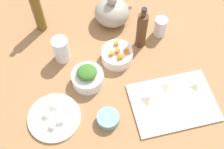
% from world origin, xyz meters
% --- Properties ---
extents(tabletop, '(1.90, 1.90, 0.03)m').
position_xyz_m(tabletop, '(0.00, 0.00, 0.01)').
color(tabletop, '#976C44').
rests_on(tabletop, ground).
extents(cutting_board, '(0.36, 0.27, 0.01)m').
position_xyz_m(cutting_board, '(0.23, -0.15, 0.03)').
color(cutting_board, silver).
rests_on(cutting_board, tabletop).
extents(plate_tofu, '(0.21, 0.21, 0.01)m').
position_xyz_m(plate_tofu, '(-0.26, -0.14, 0.04)').
color(plate_tofu, white).
rests_on(plate_tofu, tabletop).
extents(bowl_greens, '(0.14, 0.14, 0.06)m').
position_xyz_m(bowl_greens, '(-0.10, 0.01, 0.06)').
color(bowl_greens, white).
rests_on(bowl_greens, tabletop).
extents(bowl_carrots, '(0.14, 0.14, 0.06)m').
position_xyz_m(bowl_carrots, '(0.04, 0.11, 0.06)').
color(bowl_carrots, white).
rests_on(bowl_carrots, tabletop).
extents(bowl_small_side, '(0.09, 0.09, 0.04)m').
position_xyz_m(bowl_small_side, '(-0.04, -0.18, 0.05)').
color(bowl_small_side, '#70989A').
rests_on(bowl_small_side, tabletop).
extents(teapot, '(0.18, 0.17, 0.16)m').
position_xyz_m(teapot, '(0.05, 0.34, 0.09)').
color(teapot, '#9E9583').
rests_on(teapot, tabletop).
extents(bottle_0, '(0.05, 0.05, 0.26)m').
position_xyz_m(bottle_0, '(-0.29, 0.34, 0.14)').
color(bottle_0, brown).
rests_on(bottle_0, tabletop).
extents(bottle_1, '(0.05, 0.05, 0.23)m').
position_xyz_m(bottle_1, '(0.16, 0.18, 0.13)').
color(bottle_1, '#4E2F19').
rests_on(bottle_1, tabletop).
extents(drinking_glass_0, '(0.07, 0.07, 0.13)m').
position_xyz_m(drinking_glass_0, '(-0.20, 0.15, 0.09)').
color(drinking_glass_0, white).
rests_on(drinking_glass_0, tabletop).
extents(drinking_glass_1, '(0.06, 0.06, 0.10)m').
position_xyz_m(drinking_glass_1, '(0.26, 0.22, 0.08)').
color(drinking_glass_1, white).
rests_on(drinking_glass_1, tabletop).
extents(carrot_cube_0, '(0.02, 0.02, 0.02)m').
position_xyz_m(carrot_cube_0, '(0.04, 0.15, 0.09)').
color(carrot_cube_0, orange).
rests_on(carrot_cube_0, bowl_carrots).
extents(carrot_cube_1, '(0.02, 0.02, 0.02)m').
position_xyz_m(carrot_cube_1, '(0.01, 0.10, 0.09)').
color(carrot_cube_1, orange).
rests_on(carrot_cube_1, bowl_carrots).
extents(carrot_cube_2, '(0.02, 0.02, 0.02)m').
position_xyz_m(carrot_cube_2, '(0.05, 0.07, 0.09)').
color(carrot_cube_2, orange).
rests_on(carrot_cube_2, bowl_carrots).
extents(carrot_cube_3, '(0.02, 0.02, 0.02)m').
position_xyz_m(carrot_cube_3, '(0.04, 0.10, 0.09)').
color(carrot_cube_3, orange).
rests_on(carrot_cube_3, bowl_carrots).
extents(carrot_cube_4, '(0.02, 0.02, 0.02)m').
position_xyz_m(carrot_cube_4, '(0.08, 0.10, 0.09)').
color(carrot_cube_4, orange).
rests_on(carrot_cube_4, bowl_carrots).
extents(chopped_greens_mound, '(0.09, 0.08, 0.04)m').
position_xyz_m(chopped_greens_mound, '(-0.10, 0.01, 0.11)').
color(chopped_greens_mound, '#3A7226').
rests_on(chopped_greens_mound, bowl_greens).
extents(tofu_cube_0, '(0.02, 0.02, 0.02)m').
position_xyz_m(tofu_cube_0, '(-0.23, -0.16, 0.05)').
color(tofu_cube_0, white).
rests_on(tofu_cube_0, plate_tofu).
extents(tofu_cube_1, '(0.03, 0.03, 0.02)m').
position_xyz_m(tofu_cube_1, '(-0.28, -0.13, 0.05)').
color(tofu_cube_1, white).
rests_on(tofu_cube_1, plate_tofu).
extents(tofu_cube_2, '(0.02, 0.02, 0.02)m').
position_xyz_m(tofu_cube_2, '(-0.25, -0.09, 0.05)').
color(tofu_cube_2, white).
rests_on(tofu_cube_2, plate_tofu).
extents(tofu_cube_3, '(0.03, 0.03, 0.02)m').
position_xyz_m(tofu_cube_3, '(-0.26, -0.18, 0.05)').
color(tofu_cube_3, white).
rests_on(tofu_cube_3, plate_tofu).
extents(dumpling_0, '(0.07, 0.07, 0.03)m').
position_xyz_m(dumpling_0, '(0.23, -0.07, 0.05)').
color(dumpling_0, beige).
rests_on(dumpling_0, cutting_board).
extents(dumpling_1, '(0.04, 0.04, 0.02)m').
position_xyz_m(dumpling_1, '(0.34, -0.09, 0.05)').
color(dumpling_1, beige).
rests_on(dumpling_1, cutting_board).
extents(dumpling_2, '(0.07, 0.07, 0.03)m').
position_xyz_m(dumpling_2, '(0.14, -0.12, 0.05)').
color(dumpling_2, beige).
rests_on(dumpling_2, cutting_board).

